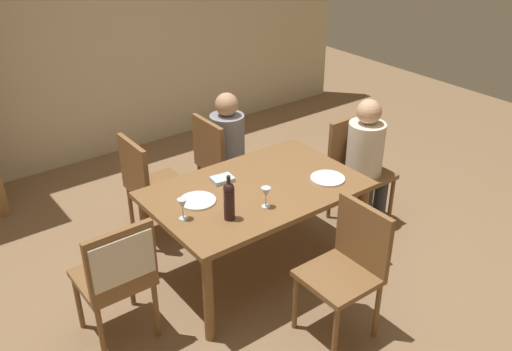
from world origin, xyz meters
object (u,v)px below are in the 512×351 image
chair_left_end (118,270)px  dinner_plate_guest_left (328,178)px  chair_far_right (220,159)px  person_man_bearded (230,143)px  wine_bottle_tall_green (229,200)px  chair_near (349,263)px  person_woman_host (367,155)px  chair_right_end (356,163)px  dining_table (256,198)px  chair_far_left (149,182)px  wine_glass_near_left (182,205)px  wine_glass_centre (266,193)px  dinner_plate_host (198,201)px

chair_left_end → dinner_plate_guest_left: chair_left_end is taller
chair_far_right → person_man_bearded: (0.11, 0.00, 0.12)m
wine_bottle_tall_green → chair_near: bearing=-53.6°
chair_near → person_woman_host: 1.37m
person_woman_host → chair_right_end: bearing=-90.0°
dining_table → dinner_plate_guest_left: size_ratio=5.97×
chair_far_left → wine_glass_near_left: size_ratio=6.17×
person_man_bearded → wine_glass_centre: (-0.48, -1.13, 0.18)m
chair_far_left → dinner_plate_host: (-0.01, -0.79, 0.20)m
chair_far_right → dinner_plate_host: size_ratio=3.57×
chair_right_end → wine_bottle_tall_green: (-1.55, -0.31, 0.34)m
person_man_bearded → wine_glass_near_left: (-1.01, -0.92, 0.18)m
chair_far_right → chair_far_left: 0.70m
wine_bottle_tall_green → chair_left_end: bearing=172.3°
dining_table → person_woman_host: (1.15, -0.03, 0.02)m
wine_bottle_tall_green → wine_glass_near_left: bearing=143.1°
wine_glass_near_left → chair_right_end: bearing=4.1°
chair_near → dinner_plate_host: size_ratio=3.57×
chair_far_left → chair_near: bearing=16.6°
chair_left_end → person_man_bearded: (1.53, 1.00, 0.06)m
chair_far_left → wine_bottle_tall_green: (0.04, -1.10, 0.34)m
chair_left_end → wine_bottle_tall_green: size_ratio=2.88×
dinner_plate_guest_left → person_man_bearded: bearing=96.8°
chair_right_end → chair_far_left: bearing=-26.4°
chair_left_end → chair_far_left: bearing=54.3°
person_man_bearded → chair_near: bearing=-9.3°
wine_bottle_tall_green → dinner_plate_guest_left: size_ratio=1.23×
chair_near → person_woman_host: (1.07, 0.85, 0.13)m
chair_right_end → person_woman_host: size_ratio=0.80×
person_man_bearded → dining_table: bearing=-23.1°
wine_bottle_tall_green → wine_glass_centre: bearing=-5.2°
wine_glass_near_left → dining_table: bearing=3.8°
chair_far_right → chair_right_end: bearing=48.6°
chair_far_right → dinner_plate_guest_left: 1.14m
person_woman_host → dinner_plate_guest_left: person_woman_host is taller
dining_table → chair_near: bearing=-84.3°
wine_glass_near_left → dinner_plate_guest_left: bearing=-8.9°
wine_glass_near_left → dinner_plate_guest_left: size_ratio=0.57×
wine_bottle_tall_green → dinner_plate_guest_left: wine_bottle_tall_green is taller
chair_right_end → wine_bottle_tall_green: wine_bottle_tall_green is taller
chair_near → person_man_bearded: bearing=-9.3°
chair_left_end → chair_far_left: (0.72, 1.00, -0.06)m
wine_glass_near_left → dinner_plate_host: wine_glass_near_left is taller
chair_near → chair_left_end: same height
dinner_plate_guest_left → chair_far_right: bearing=102.5°
wine_bottle_tall_green → wine_glass_near_left: 0.31m
chair_right_end → wine_bottle_tall_green: bearing=11.5°
chair_left_end → chair_near: bearing=-31.2°
dining_table → person_man_bearded: size_ratio=1.38×
person_man_bearded → dinner_plate_host: 1.14m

